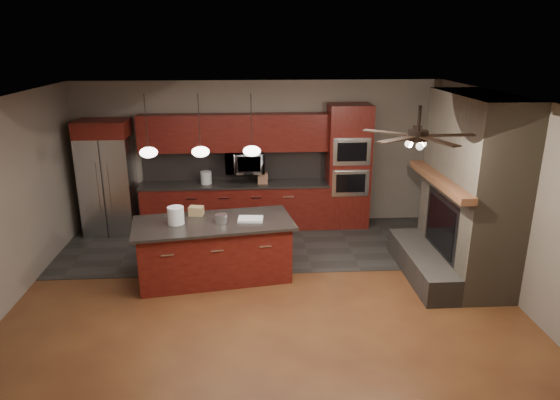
{
  "coord_description": "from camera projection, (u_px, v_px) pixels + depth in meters",
  "views": [
    {
      "loc": [
        -0.19,
        -6.51,
        3.54
      ],
      "look_at": [
        0.26,
        0.6,
        1.23
      ],
      "focal_mm": 32.0,
      "sensor_mm": 36.0,
      "label": 1
    }
  ],
  "objects": [
    {
      "name": "ground",
      "position": [
        265.0,
        293.0,
        7.28
      ],
      "size": [
        7.0,
        7.0,
        0.0
      ],
      "primitive_type": "plane",
      "color": "brown",
      "rests_on": "ground"
    },
    {
      "name": "ceiling",
      "position": [
        263.0,
        99.0,
        6.42
      ],
      "size": [
        7.0,
        6.0,
        0.02
      ],
      "primitive_type": "cube",
      "color": "white",
      "rests_on": "back_wall"
    },
    {
      "name": "back_wall",
      "position": [
        259.0,
        154.0,
        9.7
      ],
      "size": [
        7.0,
        0.02,
        2.8
      ],
      "primitive_type": "cube",
      "color": "gray",
      "rests_on": "ground"
    },
    {
      "name": "right_wall",
      "position": [
        511.0,
        197.0,
        7.06
      ],
      "size": [
        0.02,
        6.0,
        2.8
      ],
      "primitive_type": "cube",
      "color": "gray",
      "rests_on": "ground"
    },
    {
      "name": "left_wall",
      "position": [
        2.0,
        207.0,
        6.64
      ],
      "size": [
        0.02,
        6.0,
        2.8
      ],
      "primitive_type": "cube",
      "color": "gray",
      "rests_on": "ground"
    },
    {
      "name": "slate_tile_patch",
      "position": [
        262.0,
        244.0,
        8.99
      ],
      "size": [
        7.0,
        2.4,
        0.01
      ],
      "primitive_type": "cube",
      "color": "#2D2B28",
      "rests_on": "ground"
    },
    {
      "name": "fireplace_column",
      "position": [
        466.0,
        196.0,
        7.44
      ],
      "size": [
        1.3,
        2.1,
        2.8
      ],
      "color": "#6B5F4C",
      "rests_on": "ground"
    },
    {
      "name": "back_cabinetry",
      "position": [
        235.0,
        183.0,
        9.58
      ],
      "size": [
        3.59,
        0.64,
        2.2
      ],
      "color": "maroon",
      "rests_on": "ground"
    },
    {
      "name": "oven_tower",
      "position": [
        348.0,
        167.0,
        9.57
      ],
      "size": [
        0.8,
        0.63,
        2.38
      ],
      "color": "maroon",
      "rests_on": "ground"
    },
    {
      "name": "microwave",
      "position": [
        245.0,
        162.0,
        9.47
      ],
      "size": [
        0.73,
        0.41,
        0.5
      ],
      "primitive_type": "imported",
      "color": "silver",
      "rests_on": "back_cabinetry"
    },
    {
      "name": "refrigerator",
      "position": [
        108.0,
        178.0,
        9.27
      ],
      "size": [
        0.92,
        0.75,
        2.14
      ],
      "color": "silver",
      "rests_on": "ground"
    },
    {
      "name": "kitchen_island",
      "position": [
        215.0,
        250.0,
        7.62
      ],
      "size": [
        2.51,
        1.44,
        0.92
      ],
      "rotation": [
        0.0,
        0.0,
        0.16
      ],
      "color": "maroon",
      "rests_on": "ground"
    },
    {
      "name": "white_bucket",
      "position": [
        176.0,
        215.0,
        7.36
      ],
      "size": [
        0.32,
        0.32,
        0.26
      ],
      "primitive_type": "cylinder",
      "rotation": [
        0.0,
        0.0,
        0.45
      ],
      "color": "white",
      "rests_on": "kitchen_island"
    },
    {
      "name": "paint_can",
      "position": [
        221.0,
        218.0,
        7.43
      ],
      "size": [
        0.19,
        0.19,
        0.12
      ],
      "primitive_type": "cylinder",
      "rotation": [
        0.0,
        0.0,
        -0.02
      ],
      "color": "silver",
      "rests_on": "kitchen_island"
    },
    {
      "name": "paint_tray",
      "position": [
        251.0,
        219.0,
        7.53
      ],
      "size": [
        0.39,
        0.29,
        0.04
      ],
      "primitive_type": "cube",
      "rotation": [
        0.0,
        0.0,
        -0.08
      ],
      "color": "white",
      "rests_on": "kitchen_island"
    },
    {
      "name": "cardboard_box",
      "position": [
        196.0,
        211.0,
        7.73
      ],
      "size": [
        0.24,
        0.19,
        0.14
      ],
      "primitive_type": "cube",
      "rotation": [
        0.0,
        0.0,
        -0.16
      ],
      "color": "tan",
      "rests_on": "kitchen_island"
    },
    {
      "name": "counter_bucket",
      "position": [
        206.0,
        178.0,
        9.47
      ],
      "size": [
        0.24,
        0.24,
        0.24
      ],
      "primitive_type": "cylinder",
      "rotation": [
        0.0,
        0.0,
        0.18
      ],
      "color": "silver",
      "rests_on": "back_cabinetry"
    },
    {
      "name": "counter_box",
      "position": [
        263.0,
        178.0,
        9.49
      ],
      "size": [
        0.19,
        0.15,
        0.21
      ],
      "primitive_type": "cube",
      "rotation": [
        0.0,
        0.0,
        -0.03
      ],
      "color": "#91644B",
      "rests_on": "back_cabinetry"
    },
    {
      "name": "pendant_left",
      "position": [
        149.0,
        152.0,
        7.24
      ],
      "size": [
        0.26,
        0.26,
        0.92
      ],
      "color": "black",
      "rests_on": "ceiling"
    },
    {
      "name": "pendant_center",
      "position": [
        201.0,
        151.0,
        7.29
      ],
      "size": [
        0.26,
        0.26,
        0.92
      ],
      "color": "black",
      "rests_on": "ceiling"
    },
    {
      "name": "pendant_right",
      "position": [
        252.0,
        151.0,
        7.33
      ],
      "size": [
        0.26,
        0.26,
        0.92
      ],
      "color": "black",
      "rests_on": "ceiling"
    },
    {
      "name": "ceiling_fan",
      "position": [
        418.0,
        135.0,
        5.87
      ],
      "size": [
        1.27,
        1.33,
        0.41
      ],
      "color": "black",
      "rests_on": "ceiling"
    }
  ]
}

